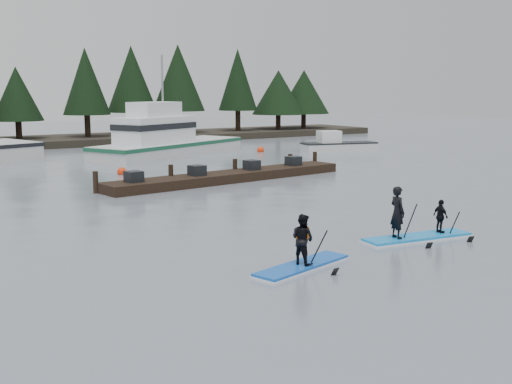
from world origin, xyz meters
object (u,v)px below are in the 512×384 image
fishing_boat_medium (166,148)px  paddleboard_duo (414,224)px  floating_dock (229,177)px  paddleboard_solo (302,249)px

fishing_boat_medium → paddleboard_duo: 27.62m
floating_dock → fishing_boat_medium: bearing=71.8°
floating_dock → paddleboard_duo: (-1.78, -14.28, 0.28)m
fishing_boat_medium → paddleboard_solo: (-9.22, -27.93, -0.03)m
fishing_boat_medium → floating_dock: 13.24m
fishing_boat_medium → paddleboard_duo: (-4.35, -27.27, -0.02)m
floating_dock → paddleboard_solo: paddleboard_solo is taller
paddleboard_duo → fishing_boat_medium: bearing=89.1°
fishing_boat_medium → floating_dock: (-2.58, -12.99, -0.30)m
paddleboard_solo → paddleboard_duo: paddleboard_duo is taller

